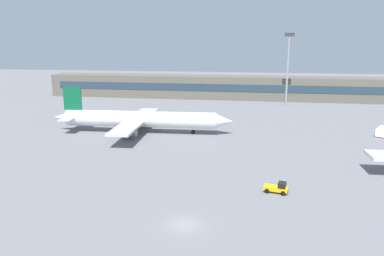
{
  "coord_description": "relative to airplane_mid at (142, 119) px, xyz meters",
  "views": [
    {
      "loc": [
        7.71,
        -41.28,
        22.3
      ],
      "look_at": [
        -5.69,
        40.0,
        3.0
      ],
      "focal_mm": 34.44,
      "sensor_mm": 36.0,
      "label": 1
    }
  ],
  "objects": [
    {
      "name": "ground_plane",
      "position": [
        19.41,
        -5.51,
        -3.44
      ],
      "size": [
        400.0,
        400.0,
        0.0
      ],
      "primitive_type": "plane",
      "color": "slate"
    },
    {
      "name": "terminal_building",
      "position": [
        19.41,
        61.6,
        1.06
      ],
      "size": [
        150.61,
        12.13,
        9.0
      ],
      "color": "#5B564C",
      "rests_on": "ground_plane"
    },
    {
      "name": "airplane_mid",
      "position": [
        0.0,
        0.0,
        0.0
      ],
      "size": [
        45.71,
        31.86,
        11.29
      ],
      "color": "silver",
      "rests_on": "ground_plane"
    },
    {
      "name": "baggage_tug_yellow",
      "position": [
        31.42,
        -33.27,
        -2.64
      ],
      "size": [
        3.84,
        2.44,
        1.75
      ],
      "color": "#F2B20C",
      "rests_on": "ground_plane"
    },
    {
      "name": "service_van_white",
      "position": [
        58.64,
        6.36,
        -2.33
      ],
      "size": [
        4.27,
        5.52,
        2.08
      ],
      "color": "white",
      "rests_on": "ground_plane"
    },
    {
      "name": "floodlight_tower_west",
      "position": [
        38.84,
        44.83,
        11.23
      ],
      "size": [
        3.2,
        0.8,
        25.33
      ],
      "color": "gray",
      "rests_on": "ground_plane"
    }
  ]
}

